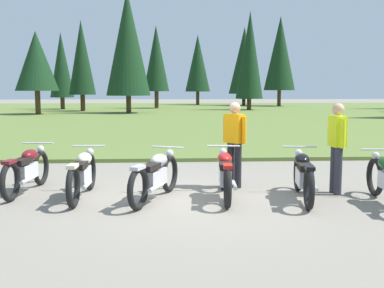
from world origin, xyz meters
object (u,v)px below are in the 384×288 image
Objects in this scene: motorcycle_maroon at (27,169)px; motorcycle_red at (225,174)px; motorcycle_silver at (155,175)px; rider_checking_bike at (337,143)px; rider_near_row_end at (235,139)px; motorcycle_cream at (83,174)px; motorcycle_black at (303,175)px.

motorcycle_red is (3.63, -0.66, 0.00)m from motorcycle_maroon.
motorcycle_silver and motorcycle_red have the same top height.
motorcycle_silver is 1.19× the size of rider_checking_bike.
rider_near_row_end and rider_checking_bike have the same top height.
motorcycle_cream is 1.01× the size of motorcycle_black.
motorcycle_maroon and motorcycle_red have the same top height.
motorcycle_black is 1.25× the size of rider_checking_bike.
motorcycle_maroon is at bearing 155.54° from motorcycle_cream.
motorcycle_maroon and motorcycle_silver have the same top height.
motorcycle_silver is 2.57m from motorcycle_black.
rider_checking_bike is (0.74, 0.42, 0.51)m from motorcycle_black.
motorcycle_maroon is at bearing 170.15° from motorcycle_black.
motorcycle_silver is at bearing -10.67° from motorcycle_cream.
rider_checking_bike reaches higher than motorcycle_black.
motorcycle_maroon is 1.05× the size of motorcycle_silver.
rider_checking_bike is (5.71, -0.44, 0.51)m from motorcycle_maroon.
motorcycle_cream and motorcycle_silver have the same top height.
motorcycle_silver is (2.40, -0.75, 0.00)m from motorcycle_maroon.
motorcycle_cream and motorcycle_black have the same top height.
motorcycle_silver is 1.19× the size of rider_near_row_end.
motorcycle_cream and motorcycle_red have the same top height.
motorcycle_red is 1.08m from rider_near_row_end.
motorcycle_red is 1.26× the size of rider_checking_bike.
motorcycle_silver is at bearing -17.31° from motorcycle_maroon.
motorcycle_black is 0.99m from rider_checking_bike.
motorcycle_silver is 0.95× the size of motorcycle_red.
rider_near_row_end is at bearing 158.87° from rider_checking_bike.
motorcycle_silver is at bearing -146.82° from rider_near_row_end.
rider_near_row_end is (-1.04, 1.11, 0.51)m from motorcycle_black.
motorcycle_red is 1.36m from motorcycle_black.
motorcycle_black is 1.61m from rider_near_row_end.
motorcycle_red is 1.26× the size of rider_near_row_end.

